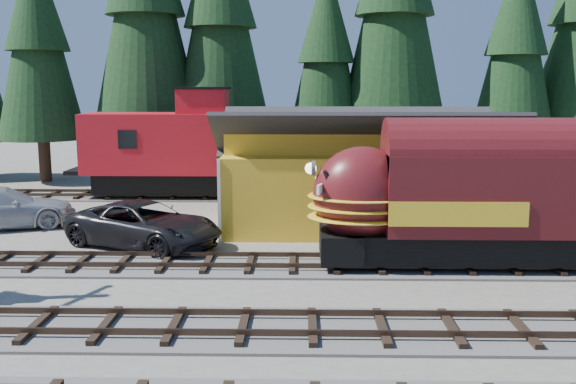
{
  "coord_description": "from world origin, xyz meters",
  "views": [
    {
      "loc": [
        -2.71,
        -17.81,
        6.32
      ],
      "look_at": [
        -3.16,
        4.0,
        2.67
      ],
      "focal_mm": 40.0,
      "sensor_mm": 36.0,
      "label": 1
    }
  ],
  "objects_px": {
    "caboose": "(186,148)",
    "locomotive": "(511,202)",
    "pickup_truck_a": "(144,225)",
    "depot": "(362,162)",
    "pickup_truck_b": "(0,208)"
  },
  "relations": [
    {
      "from": "caboose",
      "to": "locomotive",
      "type": "bearing_deg",
      "value": -45.58
    },
    {
      "from": "locomotive",
      "to": "pickup_truck_a",
      "type": "distance_m",
      "value": 13.73
    },
    {
      "from": "caboose",
      "to": "depot",
      "type": "bearing_deg",
      "value": -39.15
    },
    {
      "from": "locomotive",
      "to": "caboose",
      "type": "height_order",
      "value": "caboose"
    },
    {
      "from": "locomotive",
      "to": "pickup_truck_a",
      "type": "xyz_separation_m",
      "value": [
        -13.38,
        2.74,
        -1.44
      ]
    },
    {
      "from": "depot",
      "to": "locomotive",
      "type": "xyz_separation_m",
      "value": [
        4.51,
        -6.5,
        -0.63
      ]
    },
    {
      "from": "depot",
      "to": "pickup_truck_b",
      "type": "distance_m",
      "value": 16.25
    },
    {
      "from": "pickup_truck_a",
      "to": "pickup_truck_b",
      "type": "height_order",
      "value": "pickup_truck_b"
    },
    {
      "from": "depot",
      "to": "caboose",
      "type": "relative_size",
      "value": 1.16
    },
    {
      "from": "locomotive",
      "to": "pickup_truck_a",
      "type": "bearing_deg",
      "value": 168.41
    },
    {
      "from": "depot",
      "to": "pickup_truck_a",
      "type": "distance_m",
      "value": 9.86
    },
    {
      "from": "depot",
      "to": "locomotive",
      "type": "relative_size",
      "value": 0.88
    },
    {
      "from": "depot",
      "to": "pickup_truck_a",
      "type": "relative_size",
      "value": 2.0
    },
    {
      "from": "pickup_truck_a",
      "to": "pickup_truck_b",
      "type": "bearing_deg",
      "value": 93.04
    },
    {
      "from": "depot",
      "to": "pickup_truck_b",
      "type": "height_order",
      "value": "depot"
    }
  ]
}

